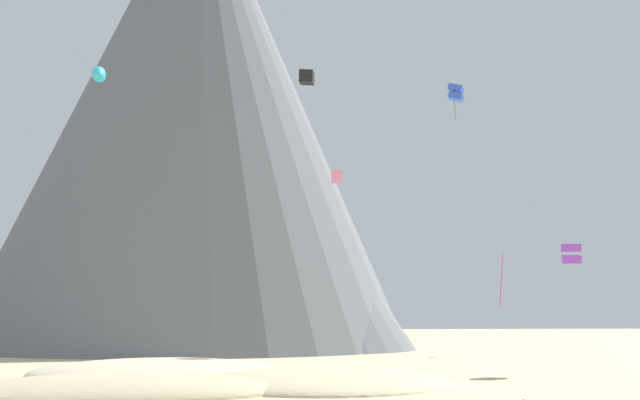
{
  "coord_description": "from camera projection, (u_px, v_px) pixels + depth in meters",
  "views": [
    {
      "loc": [
        -6.13,
        -31.61,
        4.04
      ],
      "look_at": [
        3.1,
        49.38,
        15.93
      ],
      "focal_mm": 44.45,
      "sensor_mm": 36.0,
      "label": 1
    }
  ],
  "objects": [
    {
      "name": "bush_far_left",
      "position": [
        135.0,
        371.0,
        52.57
      ],
      "size": [
        3.67,
        3.67,
        0.71
      ],
      "primitive_type": "cone",
      "rotation": [
        0.0,
        0.0,
        1.07
      ],
      "color": "#386633",
      "rests_on": "ground_plane"
    },
    {
      "name": "kite_magenta_low",
      "position": [
        502.0,
        268.0,
        84.91
      ],
      "size": [
        0.77,
        1.02,
        5.58
      ],
      "rotation": [
        0.0,
        0.0,
        3.49
      ],
      "color": "#D1339E"
    },
    {
      "name": "dune_foreground_right",
      "position": [
        160.0,
        373.0,
        55.54
      ],
      "size": [
        18.81,
        17.77,
        2.04
      ],
      "primitive_type": "ellipsoid",
      "rotation": [
        0.0,
        0.0,
        0.05
      ],
      "color": "beige",
      "rests_on": "ground_plane"
    },
    {
      "name": "rock_massif",
      "position": [
        203.0,
        120.0,
        103.0
      ],
      "size": [
        78.0,
        78.0,
        65.21
      ],
      "color": "slate",
      "rests_on": "ground_plane"
    },
    {
      "name": "kite_black_mid",
      "position": [
        307.0,
        77.0,
        73.28
      ],
      "size": [
        1.59,
        1.56,
        1.27
      ],
      "rotation": [
        0.0,
        0.0,
        4.46
      ],
      "color": "black"
    },
    {
      "name": "kite_pink_mid",
      "position": [
        337.0,
        177.0,
        68.73
      ],
      "size": [
        1.06,
        0.57,
        1.23
      ],
      "rotation": [
        0.0,
        0.0,
        2.7
      ],
      "color": "pink"
    },
    {
      "name": "kite_violet_low",
      "position": [
        571.0,
        253.0,
        58.27
      ],
      "size": [
        1.68,
        1.71,
        1.57
      ],
      "rotation": [
        0.0,
        0.0,
        2.82
      ],
      "color": "purple"
    },
    {
      "name": "kite_blue_mid",
      "position": [
        456.0,
        93.0,
        77.93
      ],
      "size": [
        1.89,
        1.84,
        3.55
      ],
      "rotation": [
        0.0,
        0.0,
        4.25
      ],
      "color": "blue"
    },
    {
      "name": "dune_foreground_left",
      "position": [
        109.0,
        397.0,
        39.5
      ],
      "size": [
        20.33,
        12.45,
        2.35
      ],
      "primitive_type": "ellipsoid",
      "rotation": [
        0.0,
        0.0,
        0.24
      ],
      "color": "#CCBA8E",
      "rests_on": "ground_plane"
    },
    {
      "name": "dune_midground",
      "position": [
        326.0,
        383.0,
        47.4
      ],
      "size": [
        18.75,
        20.63,
        1.9
      ],
      "primitive_type": "ellipsoid",
      "rotation": [
        0.0,
        0.0,
        2.89
      ],
      "color": "beige",
      "rests_on": "ground_plane"
    },
    {
      "name": "kite_cyan_high",
      "position": [
        100.0,
        74.0,
        75.3
      ],
      "size": [
        1.44,
        1.34,
        1.56
      ],
      "rotation": [
        0.0,
        0.0,
        0.72
      ],
      "color": "#33BCDB"
    }
  ]
}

